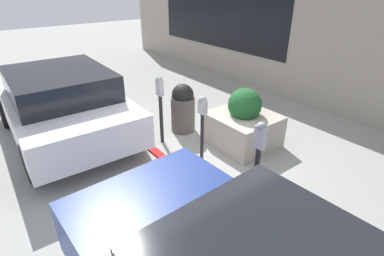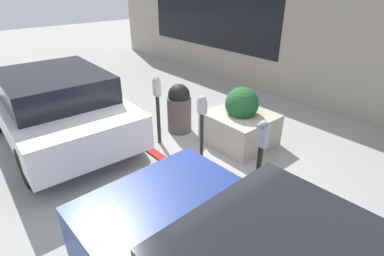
{
  "view_description": "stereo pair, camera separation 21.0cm",
  "coord_description": "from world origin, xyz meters",
  "px_view_note": "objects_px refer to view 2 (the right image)",
  "views": [
    {
      "loc": [
        -3.43,
        2.55,
        3.03
      ],
      "look_at": [
        0.0,
        -0.08,
        0.86
      ],
      "focal_mm": 28.0,
      "sensor_mm": 36.0,
      "label": 1
    },
    {
      "loc": [
        -3.3,
        2.71,
        3.03
      ],
      "look_at": [
        0.0,
        -0.08,
        0.86
      ],
      "focal_mm": 28.0,
      "sensor_mm": 36.0,
      "label": 2
    }
  ],
  "objects_px": {
    "planter_box": "(240,123)",
    "trash_bin": "(179,108)",
    "parking_meter_second": "(202,120)",
    "parking_meter_middle": "(158,101)",
    "parking_meter_nearest": "(260,153)",
    "parked_car_middle": "(56,105)"
  },
  "relations": [
    {
      "from": "planter_box",
      "to": "trash_bin",
      "type": "bearing_deg",
      "value": 25.49
    },
    {
      "from": "parking_meter_second",
      "to": "parking_meter_middle",
      "type": "distance_m",
      "value": 1.26
    },
    {
      "from": "parking_meter_nearest",
      "to": "planter_box",
      "type": "height_order",
      "value": "parking_meter_nearest"
    },
    {
      "from": "trash_bin",
      "to": "planter_box",
      "type": "bearing_deg",
      "value": -154.51
    },
    {
      "from": "parking_meter_nearest",
      "to": "parking_meter_second",
      "type": "relative_size",
      "value": 0.99
    },
    {
      "from": "parking_meter_middle",
      "to": "parked_car_middle",
      "type": "distance_m",
      "value": 2.06
    },
    {
      "from": "parking_meter_second",
      "to": "trash_bin",
      "type": "relative_size",
      "value": 1.29
    },
    {
      "from": "trash_bin",
      "to": "parking_meter_second",
      "type": "bearing_deg",
      "value": 155.98
    },
    {
      "from": "parking_meter_nearest",
      "to": "parking_meter_middle",
      "type": "bearing_deg",
      "value": 0.81
    },
    {
      "from": "parking_meter_second",
      "to": "planter_box",
      "type": "xyz_separation_m",
      "value": [
        0.2,
        -1.22,
        -0.5
      ]
    },
    {
      "from": "parking_meter_middle",
      "to": "trash_bin",
      "type": "distance_m",
      "value": 0.77
    },
    {
      "from": "parked_car_middle",
      "to": "trash_bin",
      "type": "xyz_separation_m",
      "value": [
        -1.27,
        -2.12,
        -0.24
      ]
    },
    {
      "from": "parking_meter_second",
      "to": "planter_box",
      "type": "height_order",
      "value": "parking_meter_second"
    },
    {
      "from": "parking_meter_nearest",
      "to": "planter_box",
      "type": "xyz_separation_m",
      "value": [
        1.39,
        -1.21,
        -0.42
      ]
    },
    {
      "from": "trash_bin",
      "to": "parking_meter_middle",
      "type": "bearing_deg",
      "value": 104.46
    },
    {
      "from": "parking_meter_middle",
      "to": "parked_car_middle",
      "type": "xyz_separation_m",
      "value": [
        1.44,
        1.46,
        -0.14
      ]
    },
    {
      "from": "parking_meter_second",
      "to": "parking_meter_nearest",
      "type": "bearing_deg",
      "value": -179.29
    },
    {
      "from": "parking_meter_nearest",
      "to": "planter_box",
      "type": "bearing_deg",
      "value": -40.9
    },
    {
      "from": "parking_meter_nearest",
      "to": "parked_car_middle",
      "type": "distance_m",
      "value": 4.17
    },
    {
      "from": "parking_meter_second",
      "to": "parking_meter_middle",
      "type": "xyz_separation_m",
      "value": [
        1.26,
        0.02,
        -0.04
      ]
    },
    {
      "from": "parking_meter_middle",
      "to": "planter_box",
      "type": "xyz_separation_m",
      "value": [
        -1.06,
        -1.24,
        -0.46
      ]
    },
    {
      "from": "parking_meter_second",
      "to": "planter_box",
      "type": "distance_m",
      "value": 1.33
    }
  ]
}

